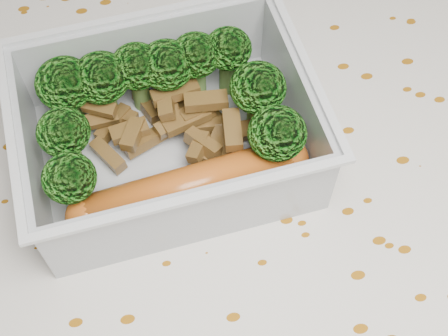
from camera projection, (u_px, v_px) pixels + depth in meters
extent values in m
cube|color=brown|center=(217.00, 207.00, 0.47)|extent=(1.40, 0.90, 0.04)
cube|color=silver|center=(217.00, 192.00, 0.45)|extent=(1.46, 0.96, 0.01)
cube|color=silver|center=(171.00, 153.00, 0.46)|extent=(0.20, 0.16, 0.00)
cube|color=silver|center=(146.00, 52.00, 0.46)|extent=(0.19, 0.02, 0.06)
cube|color=silver|center=(193.00, 216.00, 0.39)|extent=(0.19, 0.02, 0.06)
cube|color=silver|center=(295.00, 98.00, 0.44)|extent=(0.01, 0.14, 0.06)
cube|color=silver|center=(32.00, 159.00, 0.42)|extent=(0.01, 0.14, 0.06)
cube|color=silver|center=(139.00, 15.00, 0.44)|extent=(0.20, 0.02, 0.00)
cube|color=silver|center=(193.00, 198.00, 0.36)|extent=(0.20, 0.02, 0.00)
cube|color=silver|center=(307.00, 66.00, 0.41)|extent=(0.02, 0.15, 0.00)
cube|color=silver|center=(10.00, 133.00, 0.39)|extent=(0.02, 0.15, 0.00)
cylinder|color=#608C3F|center=(73.00, 108.00, 0.46)|extent=(0.01, 0.01, 0.03)
ellipsoid|color=#3D8721|center=(65.00, 83.00, 0.43)|extent=(0.04, 0.04, 0.04)
cylinder|color=#608C3F|center=(108.00, 102.00, 0.46)|extent=(0.01, 0.01, 0.03)
ellipsoid|color=#3D8721|center=(101.00, 78.00, 0.44)|extent=(0.04, 0.04, 0.03)
cylinder|color=#608C3F|center=(141.00, 91.00, 0.46)|extent=(0.01, 0.01, 0.03)
ellipsoid|color=#3D8721|center=(136.00, 66.00, 0.44)|extent=(0.04, 0.04, 0.03)
cylinder|color=#608C3F|center=(169.00, 90.00, 0.47)|extent=(0.01, 0.01, 0.03)
ellipsoid|color=#3D8721|center=(166.00, 65.00, 0.44)|extent=(0.04, 0.04, 0.03)
cylinder|color=#608C3F|center=(197.00, 80.00, 0.47)|extent=(0.01, 0.01, 0.03)
ellipsoid|color=#3D8721|center=(196.00, 55.00, 0.44)|extent=(0.04, 0.04, 0.03)
cylinder|color=#608C3F|center=(228.00, 74.00, 0.47)|extent=(0.01, 0.01, 0.03)
ellipsoid|color=#3D8721|center=(228.00, 48.00, 0.45)|extent=(0.03, 0.03, 0.03)
cylinder|color=#608C3F|center=(73.00, 155.00, 0.43)|extent=(0.01, 0.01, 0.03)
ellipsoid|color=#3D8721|center=(63.00, 132.00, 0.41)|extent=(0.04, 0.04, 0.03)
cylinder|color=#608C3F|center=(256.00, 112.00, 0.46)|extent=(0.01, 0.01, 0.03)
ellipsoid|color=#3D8721|center=(258.00, 88.00, 0.43)|extent=(0.04, 0.04, 0.03)
cylinder|color=#608C3F|center=(78.00, 199.00, 0.42)|extent=(0.01, 0.01, 0.03)
ellipsoid|color=#3D8721|center=(69.00, 178.00, 0.39)|extent=(0.03, 0.03, 0.03)
cylinder|color=#608C3F|center=(274.00, 156.00, 0.44)|extent=(0.01, 0.01, 0.03)
ellipsoid|color=#3D8721|center=(277.00, 133.00, 0.41)|extent=(0.04, 0.04, 0.03)
cube|color=brown|center=(209.00, 112.00, 0.47)|extent=(0.02, 0.04, 0.01)
cube|color=brown|center=(199.00, 147.00, 0.44)|extent=(0.02, 0.03, 0.01)
cube|color=brown|center=(182.00, 114.00, 0.46)|extent=(0.02, 0.03, 0.01)
cube|color=brown|center=(129.00, 131.00, 0.44)|extent=(0.03, 0.02, 0.01)
cube|color=brown|center=(99.00, 108.00, 0.44)|extent=(0.03, 0.02, 0.01)
cube|color=brown|center=(108.00, 155.00, 0.45)|extent=(0.02, 0.03, 0.01)
cube|color=brown|center=(169.00, 102.00, 0.45)|extent=(0.01, 0.04, 0.01)
cube|color=brown|center=(119.00, 114.00, 0.47)|extent=(0.03, 0.03, 0.01)
cube|color=brown|center=(187.00, 121.00, 0.45)|extent=(0.04, 0.02, 0.01)
cube|color=brown|center=(220.00, 126.00, 0.46)|extent=(0.03, 0.04, 0.01)
cube|color=brown|center=(173.00, 123.00, 0.45)|extent=(0.03, 0.02, 0.01)
cube|color=brown|center=(133.00, 134.00, 0.44)|extent=(0.02, 0.03, 0.01)
cube|color=brown|center=(165.00, 99.00, 0.45)|extent=(0.01, 0.03, 0.01)
cube|color=brown|center=(203.00, 144.00, 0.44)|extent=(0.03, 0.03, 0.01)
cube|color=brown|center=(174.00, 100.00, 0.47)|extent=(0.02, 0.03, 0.01)
cube|color=brown|center=(233.00, 130.00, 0.43)|extent=(0.02, 0.03, 0.01)
cube|color=brown|center=(113.00, 124.00, 0.46)|extent=(0.03, 0.03, 0.01)
cube|color=brown|center=(197.00, 113.00, 0.45)|extent=(0.03, 0.02, 0.01)
cube|color=brown|center=(210.00, 125.00, 0.46)|extent=(0.03, 0.01, 0.01)
cube|color=brown|center=(146.00, 141.00, 0.45)|extent=(0.04, 0.02, 0.01)
cube|color=brown|center=(175.00, 93.00, 0.45)|extent=(0.04, 0.02, 0.01)
cube|color=brown|center=(236.00, 132.00, 0.45)|extent=(0.03, 0.01, 0.01)
cube|color=brown|center=(96.00, 121.00, 0.45)|extent=(0.03, 0.01, 0.01)
cube|color=brown|center=(148.00, 105.00, 0.47)|extent=(0.02, 0.03, 0.01)
cube|color=brown|center=(223.00, 148.00, 0.45)|extent=(0.02, 0.03, 0.01)
cube|color=brown|center=(206.00, 101.00, 0.44)|extent=(0.03, 0.02, 0.01)
cube|color=brown|center=(217.00, 145.00, 0.45)|extent=(0.03, 0.04, 0.01)
cylinder|color=#B95618|center=(190.00, 187.00, 0.42)|extent=(0.14, 0.05, 0.03)
sphere|color=#B95618|center=(288.00, 159.00, 0.43)|extent=(0.03, 0.03, 0.03)
sphere|color=#B95618|center=(87.00, 217.00, 0.41)|extent=(0.03, 0.03, 0.03)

